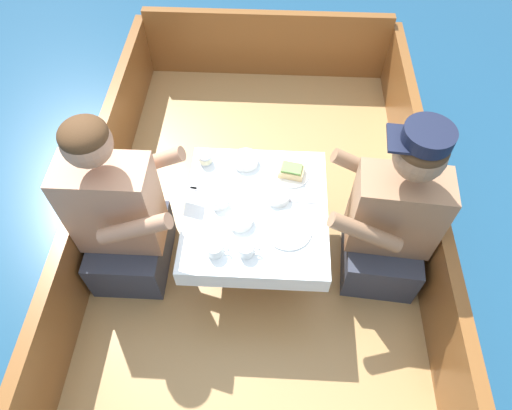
{
  "coord_description": "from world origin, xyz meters",
  "views": [
    {
      "loc": [
        0.06,
        -1.36,
        2.53
      ],
      "look_at": [
        0.0,
        -0.12,
        0.81
      ],
      "focal_mm": 32.0,
      "sensor_mm": 36.0,
      "label": 1
    }
  ],
  "objects_px": {
    "person_port": "(120,218)",
    "sandwich": "(292,171)",
    "coffee_cup_starboard": "(246,250)",
    "coffee_cup_center": "(220,201)",
    "coffee_cup_port": "(215,249)",
    "person_starboard": "(391,220)",
    "tin_can": "(205,159)"
  },
  "relations": [
    {
      "from": "coffee_cup_center",
      "to": "person_starboard",
      "type": "bearing_deg",
      "value": -1.89
    },
    {
      "from": "coffee_cup_starboard",
      "to": "coffee_cup_center",
      "type": "relative_size",
      "value": 0.92
    },
    {
      "from": "person_port",
      "to": "person_starboard",
      "type": "xyz_separation_m",
      "value": [
        1.27,
        0.05,
        -0.0
      ]
    },
    {
      "from": "person_port",
      "to": "coffee_cup_center",
      "type": "distance_m",
      "value": 0.48
    },
    {
      "from": "person_port",
      "to": "coffee_cup_port",
      "type": "distance_m",
      "value": 0.51
    },
    {
      "from": "tin_can",
      "to": "person_port",
      "type": "bearing_deg",
      "value": -137.32
    },
    {
      "from": "coffee_cup_starboard",
      "to": "person_port",
      "type": "bearing_deg",
      "value": 163.91
    },
    {
      "from": "coffee_cup_starboard",
      "to": "tin_can",
      "type": "height_order",
      "value": "coffee_cup_starboard"
    },
    {
      "from": "person_starboard",
      "to": "coffee_cup_starboard",
      "type": "bearing_deg",
      "value": 23.75
    },
    {
      "from": "person_port",
      "to": "coffee_cup_port",
      "type": "relative_size",
      "value": 9.9
    },
    {
      "from": "coffee_cup_port",
      "to": "coffee_cup_center",
      "type": "relative_size",
      "value": 0.96
    },
    {
      "from": "person_port",
      "to": "sandwich",
      "type": "distance_m",
      "value": 0.85
    },
    {
      "from": "coffee_cup_starboard",
      "to": "person_starboard",
      "type": "bearing_deg",
      "value": 18.98
    },
    {
      "from": "person_port",
      "to": "tin_can",
      "type": "xyz_separation_m",
      "value": [
        0.37,
        0.34,
        0.06
      ]
    },
    {
      "from": "sandwich",
      "to": "coffee_cup_starboard",
      "type": "xyz_separation_m",
      "value": [
        -0.19,
        -0.45,
        -0.0
      ]
    },
    {
      "from": "person_starboard",
      "to": "coffee_cup_center",
      "type": "xyz_separation_m",
      "value": [
        -0.81,
        0.03,
        0.06
      ]
    },
    {
      "from": "person_starboard",
      "to": "coffee_cup_starboard",
      "type": "relative_size",
      "value": 10.1
    },
    {
      "from": "person_starboard",
      "to": "person_port",
      "type": "bearing_deg",
      "value": 7.22
    },
    {
      "from": "sandwich",
      "to": "coffee_cup_starboard",
      "type": "bearing_deg",
      "value": -113.19
    },
    {
      "from": "sandwich",
      "to": "coffee_cup_center",
      "type": "bearing_deg",
      "value": -149.38
    },
    {
      "from": "person_starboard",
      "to": "tin_can",
      "type": "distance_m",
      "value": 0.95
    },
    {
      "from": "person_port",
      "to": "person_starboard",
      "type": "height_order",
      "value": "person_port"
    },
    {
      "from": "coffee_cup_port",
      "to": "coffee_cup_center",
      "type": "height_order",
      "value": "coffee_cup_port"
    },
    {
      "from": "coffee_cup_starboard",
      "to": "coffee_cup_center",
      "type": "distance_m",
      "value": 0.29
    },
    {
      "from": "coffee_cup_port",
      "to": "coffee_cup_center",
      "type": "xyz_separation_m",
      "value": [
        -0.01,
        0.26,
        -0.0
      ]
    },
    {
      "from": "person_starboard",
      "to": "tin_can",
      "type": "relative_size",
      "value": 14.85
    },
    {
      "from": "sandwich",
      "to": "coffee_cup_port",
      "type": "distance_m",
      "value": 0.56
    },
    {
      "from": "coffee_cup_port",
      "to": "tin_can",
      "type": "relative_size",
      "value": 1.53
    },
    {
      "from": "person_port",
      "to": "coffee_cup_port",
      "type": "height_order",
      "value": "person_port"
    },
    {
      "from": "coffee_cup_center",
      "to": "tin_can",
      "type": "relative_size",
      "value": 1.6
    },
    {
      "from": "sandwich",
      "to": "coffee_cup_starboard",
      "type": "relative_size",
      "value": 1.34
    },
    {
      "from": "coffee_cup_port",
      "to": "tin_can",
      "type": "height_order",
      "value": "coffee_cup_port"
    }
  ]
}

